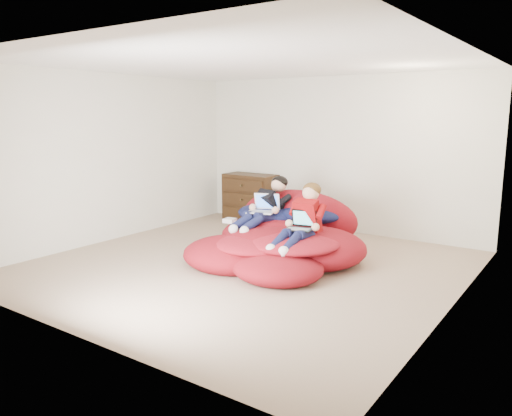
{
  "coord_description": "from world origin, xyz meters",
  "views": [
    {
      "loc": [
        3.58,
        -4.93,
        1.89
      ],
      "look_at": [
        -0.04,
        0.28,
        0.7
      ],
      "focal_mm": 35.0,
      "sensor_mm": 36.0,
      "label": 1
    }
  ],
  "objects": [
    {
      "name": "power_adapter",
      "position": [
        -0.65,
        0.51,
        0.42
      ],
      "size": [
        0.17,
        0.17,
        0.06
      ],
      "primitive_type": "cube",
      "rotation": [
        0.0,
        0.0,
        0.12
      ],
      "color": "white",
      "rests_on": "beanbag_pile"
    },
    {
      "name": "cream_pillow",
      "position": [
        -0.48,
        1.34,
        0.62
      ],
      "size": [
        0.44,
        0.28,
        0.28
      ],
      "primitive_type": "ellipsoid",
      "color": "beige",
      "rests_on": "beanbag_pile"
    },
    {
      "name": "laptop_white",
      "position": [
        -0.19,
        0.68,
        0.63
      ],
      "size": [
        0.41,
        0.44,
        0.25
      ],
      "color": "white",
      "rests_on": "older_boy"
    },
    {
      "name": "laptop_black",
      "position": [
        0.63,
        0.29,
        0.57
      ],
      "size": [
        0.35,
        0.33,
        0.23
      ],
      "color": "black",
      "rests_on": "younger_boy"
    },
    {
      "name": "younger_boy",
      "position": [
        0.63,
        0.32,
        0.65
      ],
      "size": [
        0.32,
        0.98,
        0.76
      ],
      "color": "#9E0E10",
      "rests_on": "beanbag_pile"
    },
    {
      "name": "older_boy",
      "position": [
        -0.19,
        0.77,
        0.67
      ],
      "size": [
        0.41,
        1.17,
        0.67
      ],
      "color": "black",
      "rests_on": "beanbag_pile"
    },
    {
      "name": "beanbag_pile",
      "position": [
        0.17,
        0.58,
        0.25
      ],
      "size": [
        2.26,
        2.41,
        0.9
      ],
      "color": "maroon",
      "rests_on": "ground"
    },
    {
      "name": "dresser",
      "position": [
        -1.53,
        2.25,
        0.42
      ],
      "size": [
        0.95,
        0.54,
        0.85
      ],
      "color": "#321F0D",
      "rests_on": "ground"
    },
    {
      "name": "room_shell",
      "position": [
        0.0,
        0.0,
        0.22
      ],
      "size": [
        5.1,
        5.1,
        2.77
      ],
      "color": "tan",
      "rests_on": "ground"
    }
  ]
}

